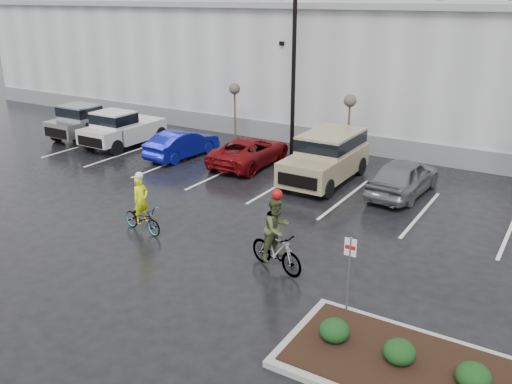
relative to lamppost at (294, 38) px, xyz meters
The scene contains 18 objects.
ground 13.87m from the lamppost, 71.57° to the right, with size 120.00×120.00×0.00m, color black.
warehouse 10.95m from the lamppost, 68.18° to the left, with size 60.50×15.50×7.20m.
wooded_ridge 33.35m from the lamppost, 83.09° to the left, with size 80.00×25.00×6.00m, color #24431C.
lamppost is the anchor object (origin of this frame).
sapling_west 5.07m from the lamppost, 165.96° to the left, with size 0.60×0.60×3.20m.
sapling_mid 4.00m from the lamppost, 21.80° to the left, with size 0.60×0.60×3.20m.
shrub_a 16.15m from the lamppost, 58.39° to the right, with size 0.70×0.70×0.52m, color black.
shrub_b 16.94m from the lamppost, 53.84° to the right, with size 0.70×0.70×0.52m, color black.
shrub_c 17.83m from the lamppost, 49.76° to the right, with size 0.70×0.70×0.52m, color black.
fire_lane_sign 14.78m from the lamppost, 56.54° to the right, with size 0.30×0.05×2.20m.
pickup_silver 12.58m from the lamppost, 169.37° to the right, with size 2.10×5.20×1.96m, color #989C9F, non-canonical shape.
pickup_white 10.06m from the lamppost, 163.81° to the right, with size 2.10×5.20×1.96m, color silver, non-canonical shape.
car_blue 7.35m from the lamppost, 149.15° to the right, with size 1.43×4.11×1.35m, color #0D1492.
car_red 5.55m from the lamppost, 117.25° to the right, with size 2.21×4.80×1.33m, color maroon.
suv_tan 6.04m from the lamppost, 40.86° to the right, with size 2.20×5.10×2.06m, color tan, non-canonical shape.
car_grey 8.31m from the lamppost, 20.49° to the right, with size 1.77×4.40×1.50m, color slate.
cyclist_hivis 11.64m from the lamppost, 90.64° to the right, with size 1.82×0.85×2.12m.
cyclist_olive 12.60m from the lamppost, 64.24° to the right, with size 2.00×1.06×2.50m.
Camera 1 is at (7.94, -10.83, 7.57)m, focal length 38.00 mm.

